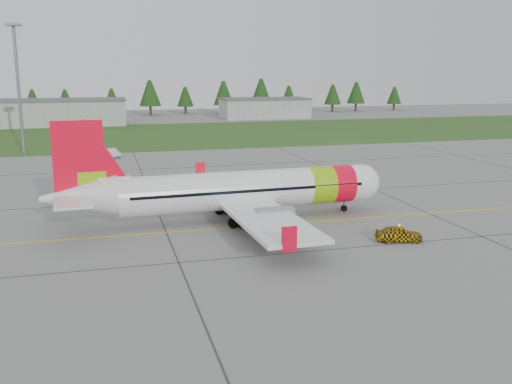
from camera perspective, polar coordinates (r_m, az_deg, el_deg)
name	(u,v)px	position (r m, az deg, el deg)	size (l,w,h in m)	color
ground	(371,246)	(45.49, 11.43, -5.33)	(320.00, 320.00, 0.00)	gray
aircraft	(239,191)	(51.72, -1.66, 0.15)	(31.19, 28.71, 9.45)	white
follow_me_car	(400,219)	(46.73, 14.17, -2.65)	(1.48, 1.25, 3.68)	yellow
service_van	(111,144)	(92.29, -14.26, 4.67)	(1.43, 1.35, 4.09)	silver
grass_strip	(198,134)	(123.05, -5.82, 5.81)	(320.00, 50.00, 0.03)	#30561E
taxi_guideline	(331,220)	(52.46, 7.56, -2.83)	(120.00, 0.25, 0.02)	gold
hangar_west	(58,113)	(149.42, -19.18, 7.47)	(32.00, 14.00, 6.00)	#A8A8A3
hangar_east	(264,109)	(163.33, 0.83, 8.34)	(24.00, 12.00, 5.20)	#A8A8A3
floodlight_mast	(19,92)	(97.54, -22.62, 9.20)	(0.50, 0.50, 20.00)	slate
treeline	(167,98)	(178.00, -8.84, 9.29)	(160.00, 8.00, 10.00)	#1C3F14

